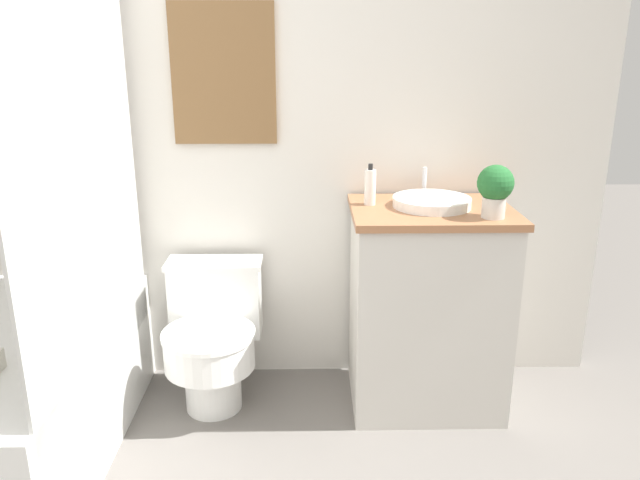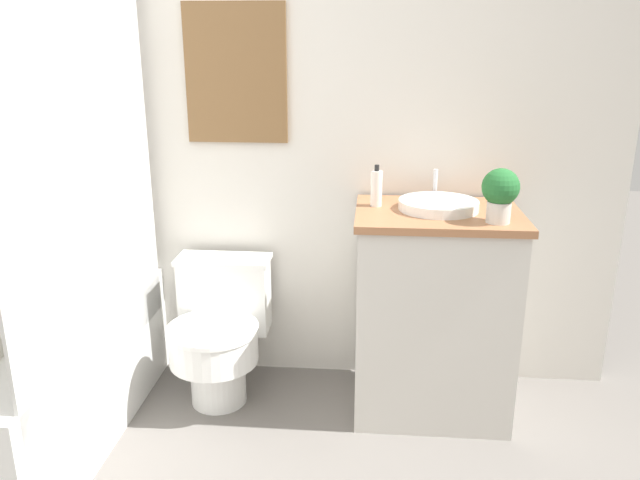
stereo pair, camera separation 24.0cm
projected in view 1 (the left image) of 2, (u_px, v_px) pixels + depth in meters
The scene contains 7 objects.
wall_back at pixel (240, 111), 2.72m from camera, with size 3.28×0.07×2.50m.
shower_area at pixel (22, 387), 2.34m from camera, with size 0.69×1.31×1.98m.
toilet at pixel (213, 335), 2.71m from camera, with size 0.42×0.53×0.62m.
vanity at pixel (427, 307), 2.69m from camera, with size 0.67×0.52×0.89m.
sink at pixel (432, 202), 2.57m from camera, with size 0.32×0.36×0.13m.
soap_bottle at pixel (370, 187), 2.59m from camera, with size 0.05×0.05×0.17m.
potted_plant at pixel (495, 188), 2.38m from camera, with size 0.14×0.14×0.21m.
Camera 1 is at (0.30, -0.92, 1.53)m, focal length 35.00 mm.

